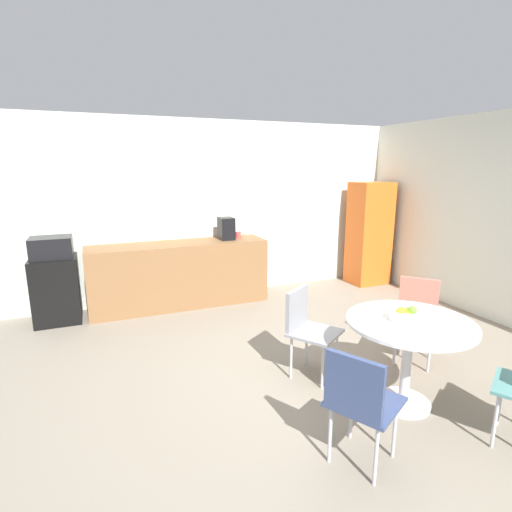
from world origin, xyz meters
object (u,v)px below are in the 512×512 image
at_px(round_table, 409,339).
at_px(chair_coral, 417,310).
at_px(chair_navy, 359,397).
at_px(fruit_bowl, 407,315).
at_px(microwave, 51,247).
at_px(mini_fridge, 56,290).
at_px(chair_gray, 305,322).
at_px(locker_cabinet, 369,234).
at_px(mug_white, 238,235).
at_px(coffee_maker, 226,229).

height_order(round_table, chair_coral, chair_coral).
bearing_deg(chair_navy, fruit_bowl, 30.18).
bearing_deg(microwave, mini_fridge, 0.00).
relative_size(mini_fridge, microwave, 1.73).
distance_m(mini_fridge, chair_coral, 4.28).
bearing_deg(chair_gray, locker_cabinet, 42.49).
distance_m(chair_navy, fruit_bowl, 0.94).
height_order(chair_gray, mug_white, mug_white).
bearing_deg(round_table, fruit_bowl, 149.89).
bearing_deg(chair_navy, microwave, 118.90).
relative_size(chair_coral, chair_gray, 1.00).
bearing_deg(chair_gray, chair_coral, -7.12).
bearing_deg(mug_white, chair_gray, -95.03).
distance_m(mini_fridge, microwave, 0.55).
height_order(chair_coral, fruit_bowl, fruit_bowl).
relative_size(mug_white, coffee_maker, 0.40).
height_order(chair_navy, chair_gray, same).
bearing_deg(chair_coral, locker_cabinet, 62.22).
distance_m(locker_cabinet, chair_coral, 2.75).
relative_size(microwave, fruit_bowl, 1.72).
xyz_separation_m(mug_white, coffee_maker, (-0.20, -0.05, 0.11)).
bearing_deg(chair_coral, coffee_maker, 115.28).
distance_m(round_table, chair_coral, 0.92).
bearing_deg(locker_cabinet, round_table, -122.91).
bearing_deg(chair_gray, fruit_bowl, -56.72).
xyz_separation_m(microwave, mug_white, (2.47, 0.05, -0.01)).
distance_m(mug_white, coffee_maker, 0.23).
relative_size(chair_navy, mug_white, 6.43).
bearing_deg(round_table, chair_coral, 41.67).
relative_size(mini_fridge, chair_coral, 1.00).
height_order(locker_cabinet, chair_gray, locker_cabinet).
xyz_separation_m(microwave, chair_coral, (3.46, -2.52, -0.44)).
distance_m(locker_cabinet, mug_white, 2.27).
bearing_deg(mini_fridge, chair_gray, -46.32).
relative_size(round_table, chair_navy, 1.21).
distance_m(mini_fridge, chair_navy, 4.08).
distance_m(chair_gray, coffee_maker, 2.43).
bearing_deg(coffee_maker, fruit_bowl, -81.29).
height_order(microwave, fruit_bowl, microwave).
bearing_deg(round_table, microwave, 131.59).
height_order(mini_fridge, fruit_bowl, fruit_bowl).
bearing_deg(coffee_maker, chair_gray, -90.30).
relative_size(fruit_bowl, mug_white, 2.16).
distance_m(microwave, chair_coral, 4.30).
relative_size(chair_gray, fruit_bowl, 2.98).
xyz_separation_m(round_table, chair_coral, (0.69, 0.61, -0.06)).
bearing_deg(chair_gray, mug_white, 84.97).
xyz_separation_m(mini_fridge, chair_coral, (3.46, -2.52, 0.11)).
relative_size(microwave, locker_cabinet, 0.28).
bearing_deg(round_table, chair_navy, -151.42).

